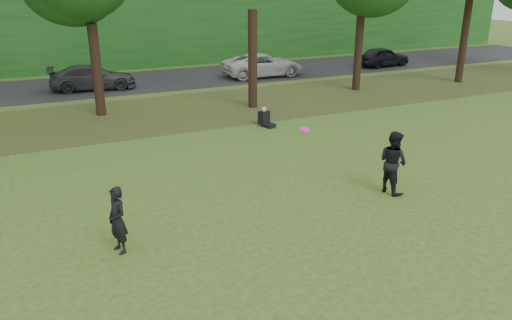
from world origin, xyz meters
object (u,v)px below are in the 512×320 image
Objects in this scene: frisbee at (305,130)px; player_left at (117,220)px; player_right at (393,162)px; seated_person at (265,119)px.

player_left is at bearing -177.26° from frisbee.
player_left is at bearing 84.81° from player_right.
frisbee is (-2.95, 0.14, 1.32)m from player_right.
seated_person is at bearing -3.58° from player_right.
player_right is 2.26× the size of seated_person.
player_right reaches higher than player_left.
player_left is 1.94× the size of seated_person.
player_right is at bearing 73.11° from player_left.
frisbee reaches higher than player_right.
player_left reaches higher than seated_person.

